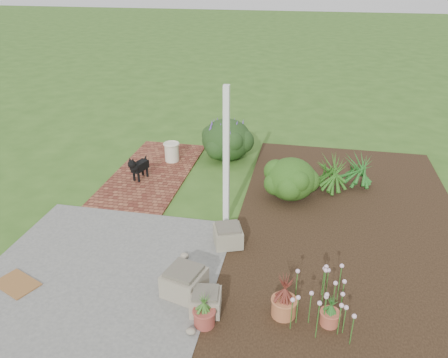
% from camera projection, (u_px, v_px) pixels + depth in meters
% --- Properties ---
extents(ground, '(80.00, 80.00, 0.00)m').
position_uv_depth(ground, '(209.00, 222.00, 7.89)').
color(ground, '#32581C').
rests_on(ground, ground).
extents(concrete_patio, '(3.50, 3.50, 0.04)m').
position_uv_depth(concrete_patio, '(101.00, 273.00, 6.56)').
color(concrete_patio, '#5E5E5C').
rests_on(concrete_patio, ground).
extents(brick_path, '(1.60, 3.50, 0.04)m').
position_uv_depth(brick_path, '(152.00, 173.00, 9.72)').
color(brick_path, '#5C271D').
rests_on(brick_path, ground).
extents(garden_bed, '(4.00, 7.00, 0.03)m').
position_uv_depth(garden_bed, '(350.00, 222.00, 7.88)').
color(garden_bed, black).
rests_on(garden_bed, ground).
extents(veranda_post, '(0.10, 0.10, 2.50)m').
position_uv_depth(veranda_post, '(226.00, 158.00, 7.37)').
color(veranda_post, white).
rests_on(veranda_post, ground).
extents(stone_trough_near, '(0.45, 0.45, 0.26)m').
position_uv_depth(stone_trough_near, '(206.00, 302.00, 5.78)').
color(stone_trough_near, gray).
rests_on(stone_trough_near, concrete_patio).
extents(stone_trough_mid, '(0.63, 0.63, 0.34)m').
position_uv_depth(stone_trough_mid, '(184.00, 282.00, 6.08)').
color(stone_trough_mid, gray).
rests_on(stone_trough_mid, concrete_patio).
extents(stone_trough_far, '(0.57, 0.57, 0.30)m').
position_uv_depth(stone_trough_far, '(228.00, 236.00, 7.15)').
color(stone_trough_far, gray).
rests_on(stone_trough_far, concrete_patio).
extents(coir_doormat, '(0.74, 0.62, 0.02)m').
position_uv_depth(coir_doormat, '(17.00, 284.00, 6.30)').
color(coir_doormat, brown).
rests_on(coir_doormat, concrete_patio).
extents(black_dog, '(0.30, 0.59, 0.52)m').
position_uv_depth(black_dog, '(138.00, 166.00, 9.23)').
color(black_dog, black).
rests_on(black_dog, brick_path).
extents(cream_ceramic_urn, '(0.41, 0.41, 0.43)m').
position_uv_depth(cream_ceramic_urn, '(172.00, 152.00, 10.16)').
color(cream_ceramic_urn, beige).
rests_on(cream_ceramic_urn, brick_path).
extents(evergreen_shrub, '(1.16, 1.16, 0.83)m').
position_uv_depth(evergreen_shrub, '(291.00, 178.00, 8.51)').
color(evergreen_shrub, '#0C360A').
rests_on(evergreen_shrub, garden_bed).
extents(agapanthus_clump_back, '(1.04, 1.04, 0.85)m').
position_uv_depth(agapanthus_clump_back, '(331.00, 171.00, 8.78)').
color(agapanthus_clump_back, '#1B3B10').
rests_on(agapanthus_clump_back, garden_bed).
extents(agapanthus_clump_front, '(0.97, 0.97, 0.84)m').
position_uv_depth(agapanthus_clump_front, '(358.00, 167.00, 8.93)').
color(agapanthus_clump_front, '#0D3D14').
rests_on(agapanthus_clump_front, garden_bed).
extents(pink_flower_patch, '(1.21, 1.21, 0.67)m').
position_uv_depth(pink_flower_patch, '(329.00, 299.00, 5.56)').
color(pink_flower_patch, '#113D0F').
rests_on(pink_flower_patch, garden_bed).
extents(terracotta_pot_bronze, '(0.41, 0.41, 0.26)m').
position_uv_depth(terracotta_pot_bronze, '(284.00, 307.00, 5.71)').
color(terracotta_pot_bronze, '#AE623B').
rests_on(terracotta_pot_bronze, garden_bed).
extents(terracotta_pot_small_left, '(0.25, 0.25, 0.20)m').
position_uv_depth(terracotta_pot_small_left, '(330.00, 318.00, 5.58)').
color(terracotta_pot_small_left, '#AC523A').
rests_on(terracotta_pot_small_left, garden_bed).
extents(terracotta_pot_small_right, '(0.32, 0.32, 0.23)m').
position_uv_depth(terracotta_pot_small_right, '(204.00, 317.00, 5.57)').
color(terracotta_pot_small_right, '#963D32').
rests_on(terracotta_pot_small_right, garden_bed).
extents(purple_flowering_bush, '(1.54, 1.54, 0.99)m').
position_uv_depth(purple_flowering_bush, '(227.00, 139.00, 10.28)').
color(purple_flowering_bush, black).
rests_on(purple_flowering_bush, ground).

